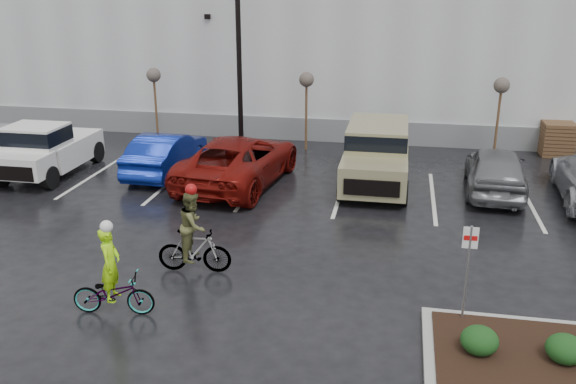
% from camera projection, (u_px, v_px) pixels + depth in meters
% --- Properties ---
extents(ground, '(120.00, 120.00, 0.00)m').
position_uv_depth(ground, '(279.00, 312.00, 13.05)').
color(ground, black).
rests_on(ground, ground).
extents(warehouse, '(60.50, 15.50, 7.20)m').
position_uv_depth(warehouse, '(361.00, 40.00, 32.22)').
color(warehouse, '#BBBDC0').
rests_on(warehouse, ground).
extents(wooded_ridge, '(80.00, 25.00, 6.00)m').
position_uv_depth(wooded_ridge, '(380.00, 22.00, 53.75)').
color(wooded_ridge, '#1C3917').
rests_on(wooded_ridge, ground).
extents(lamppost, '(0.50, 1.00, 9.22)m').
position_uv_depth(lamppost, '(238.00, 8.00, 22.98)').
color(lamppost, black).
rests_on(lamppost, ground).
extents(sapling_west, '(0.60, 0.60, 3.20)m').
position_uv_depth(sapling_west, '(154.00, 79.00, 25.59)').
color(sapling_west, '#432E1B').
rests_on(sapling_west, ground).
extents(sapling_mid, '(0.60, 0.60, 3.20)m').
position_uv_depth(sapling_mid, '(306.00, 84.00, 24.45)').
color(sapling_mid, '#432E1B').
rests_on(sapling_mid, ground).
extents(sapling_east, '(0.60, 0.60, 3.20)m').
position_uv_depth(sapling_east, '(501.00, 90.00, 23.14)').
color(sapling_east, '#432E1B').
rests_on(sapling_east, ground).
extents(pallet_stack_a, '(1.20, 1.20, 1.35)m').
position_uv_depth(pallet_stack_a, '(557.00, 139.00, 24.32)').
color(pallet_stack_a, '#432E1B').
rests_on(pallet_stack_a, ground).
extents(shrub_a, '(0.70, 0.70, 0.52)m').
position_uv_depth(shrub_a, '(479.00, 340.00, 11.29)').
color(shrub_a, '#123412').
rests_on(shrub_a, curb_island).
extents(shrub_b, '(0.70, 0.70, 0.52)m').
position_uv_depth(shrub_b, '(565.00, 349.00, 11.03)').
color(shrub_b, '#123412').
rests_on(shrub_b, curb_island).
extents(fire_lane_sign, '(0.30, 0.05, 2.20)m').
position_uv_depth(fire_lane_sign, '(468.00, 263.00, 12.11)').
color(fire_lane_sign, gray).
rests_on(fire_lane_sign, ground).
extents(pickup_white, '(2.10, 5.20, 1.96)m').
position_uv_depth(pickup_white, '(52.00, 146.00, 22.11)').
color(pickup_white, white).
rests_on(pickup_white, ground).
extents(car_blue, '(1.69, 4.60, 1.50)m').
position_uv_depth(car_blue, '(166.00, 153.00, 22.08)').
color(car_blue, navy).
rests_on(car_blue, ground).
extents(car_red, '(3.55, 6.36, 1.68)m').
position_uv_depth(car_red, '(239.00, 160.00, 20.92)').
color(car_red, maroon).
rests_on(car_red, ground).
extents(suv_tan, '(2.20, 5.10, 2.06)m').
position_uv_depth(suv_tan, '(376.00, 156.00, 20.66)').
color(suv_tan, gray).
rests_on(suv_tan, ground).
extents(car_grey, '(2.15, 4.70, 1.56)m').
position_uv_depth(car_grey, '(496.00, 170.00, 20.05)').
color(car_grey, slate).
rests_on(car_grey, ground).
extents(cyclist_hivis, '(1.81, 0.81, 2.13)m').
position_uv_depth(cyclist_hivis, '(113.00, 285.00, 12.79)').
color(cyclist_hivis, '#3F3F44').
rests_on(cyclist_hivis, ground).
extents(cyclist_olive, '(1.76, 0.86, 2.25)m').
position_uv_depth(cyclist_olive, '(194.00, 240.00, 14.59)').
color(cyclist_olive, '#3F3F44').
rests_on(cyclist_olive, ground).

